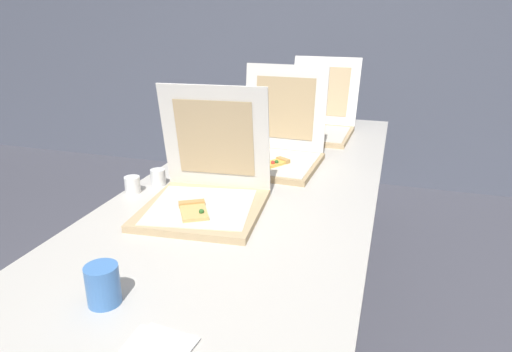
% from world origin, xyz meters
% --- Properties ---
extents(wall_back, '(10.00, 0.10, 2.60)m').
position_xyz_m(wall_back, '(0.00, 2.65, 1.30)').
color(wall_back, slate).
rests_on(wall_back, ground).
extents(table, '(0.85, 2.14, 0.73)m').
position_xyz_m(table, '(0.00, 0.59, 0.68)').
color(table, beige).
rests_on(table, ground).
extents(pizza_box_front, '(0.39, 0.39, 0.38)m').
position_xyz_m(pizza_box_front, '(-0.09, 0.25, 0.78)').
color(pizza_box_front, tan).
rests_on(pizza_box_front, table).
extents(pizza_box_middle, '(0.38, 0.43, 0.38)m').
position_xyz_m(pizza_box_middle, '(-0.00, 0.76, 0.78)').
color(pizza_box_middle, tan).
rests_on(pizza_box_middle, table).
extents(pizza_box_back, '(0.38, 0.50, 0.36)m').
position_xyz_m(pizza_box_back, '(0.08, 1.28, 0.78)').
color(pizza_box_back, tan).
rests_on(pizza_box_back, table).
extents(cup_white_near_left, '(0.05, 0.05, 0.06)m').
position_xyz_m(cup_white_near_left, '(-0.39, 0.30, 0.76)').
color(cup_white_near_left, white).
rests_on(cup_white_near_left, table).
extents(cup_white_near_center, '(0.05, 0.05, 0.06)m').
position_xyz_m(cup_white_near_center, '(-0.34, 0.39, 0.76)').
color(cup_white_near_center, white).
rests_on(cup_white_near_center, table).
extents(cup_white_mid, '(0.05, 0.05, 0.06)m').
position_xyz_m(cup_white_mid, '(-0.31, 0.60, 0.76)').
color(cup_white_mid, white).
rests_on(cup_white_mid, table).
extents(cup_printed_front, '(0.07, 0.07, 0.09)m').
position_xyz_m(cup_printed_front, '(-0.11, -0.27, 0.77)').
color(cup_printed_front, '#477FCC').
rests_on(cup_printed_front, table).
extents(napkin_pile, '(0.13, 0.13, 0.01)m').
position_xyz_m(napkin_pile, '(0.07, -0.37, 0.73)').
color(napkin_pile, white).
rests_on(napkin_pile, table).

